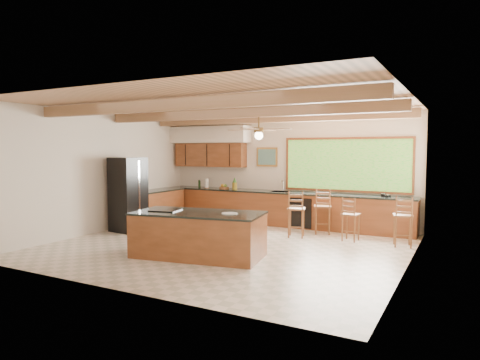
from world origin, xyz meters
The scene contains 9 objects.
ground centered at (0.00, 0.00, 0.00)m, with size 7.20×7.20×0.00m, color beige.
room_shell centered at (-0.17, 0.65, 2.21)m, with size 7.27×6.54×3.02m.
counter_run centered at (-0.82, 2.52, 0.46)m, with size 7.12×3.10×1.27m.
island centered at (-0.05, -1.03, 0.43)m, with size 2.64×1.57×0.88m.
refrigerator centered at (-3.05, 0.30, 0.93)m, with size 0.80×0.78×1.86m.
bar_stool_a centered at (1.38, 2.23, 0.66)m, with size 0.51×0.51×1.12m.
bar_stool_b centered at (0.95, 1.54, 0.66)m, with size 0.49×0.49×1.11m.
bar_stool_c centered at (2.19, 1.74, 0.59)m, with size 0.39×0.39×0.99m.
bar_stool_d centered at (3.30, 1.70, 0.65)m, with size 0.47×0.47×1.10m.
Camera 1 is at (4.49, -7.80, 2.06)m, focal length 32.00 mm.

